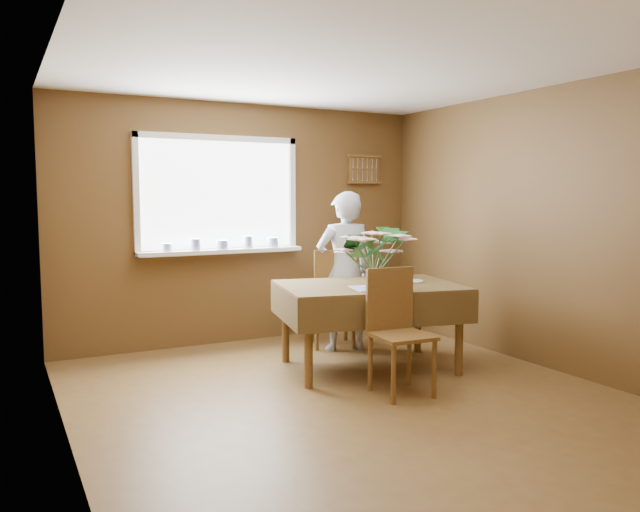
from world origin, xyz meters
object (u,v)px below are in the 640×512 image
chair_far (334,294)px  flower_bouquet (374,249)px  dining_table (369,295)px  seated_woman (344,271)px  chair_near (396,325)px

chair_far → flower_bouquet: flower_bouquet is taller
dining_table → seated_woman: bearing=90.0°
chair_far → chair_near: size_ratio=1.04×
dining_table → seated_woman: (0.15, 0.71, 0.12)m
chair_far → seated_woman: size_ratio=0.64×
chair_near → dining_table: bearing=79.6°
dining_table → chair_near: bearing=-92.2°
seated_woman → flower_bouquet: seated_woman is taller
chair_far → chair_near: bearing=98.0°
chair_far → chair_near: 1.52m
chair_far → chair_near: (-0.26, -1.49, -0.02)m
chair_near → flower_bouquet: flower_bouquet is taller
seated_woman → chair_near: bearing=86.3°
chair_near → flower_bouquet: 0.75m
seated_woman → flower_bouquet: (-0.22, -0.89, 0.29)m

